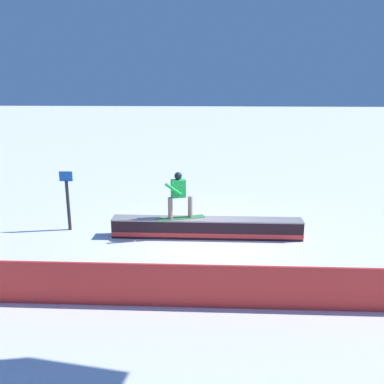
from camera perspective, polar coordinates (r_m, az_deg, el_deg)
name	(u,v)px	position (r m, az deg, el deg)	size (l,w,h in m)	color
ground_plane	(207,237)	(12.43, 2.01, -6.22)	(120.00, 120.00, 0.00)	white
grind_box	(207,229)	(12.34, 2.03, -5.07)	(5.61, 0.55, 0.59)	black
snowboarder	(179,194)	(12.02, -1.82, -0.22)	(1.47, 0.71, 1.39)	#3D8543
safety_fence	(204,286)	(8.67, 1.71, -12.82)	(13.03, 0.06, 0.95)	red
trail_marker	(68,199)	(13.27, -16.68, -0.92)	(0.40, 0.10, 1.86)	#262628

